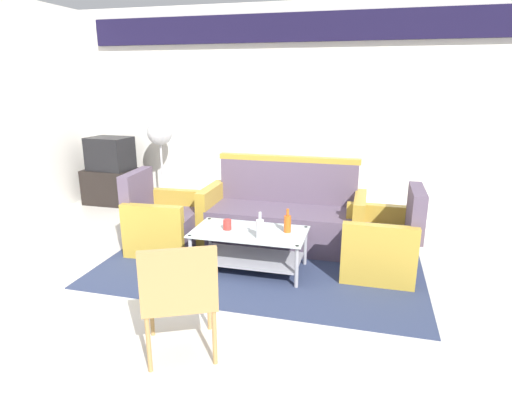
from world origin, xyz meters
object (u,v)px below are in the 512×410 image
Objects in this scene: armchair_left at (162,223)px; bottle_clear at (260,228)px; bottle_orange at (287,223)px; cup at (227,225)px; couch at (283,217)px; tv_stand at (113,186)px; coffee_table at (249,244)px; wicker_chair at (179,291)px; armchair_right at (382,244)px; pedestal_fan at (160,138)px; television at (110,153)px.

bottle_clear is (1.24, -0.49, 0.22)m from armchair_left.
bottle_orange is 2.31× the size of cup.
tv_stand is at bearing -19.35° from couch.
wicker_chair is at bearing -92.78° from coffee_table.
bottle_orange is (0.36, 0.07, 0.23)m from coffee_table.
cup is at bearing 158.21° from bottle_clear.
cup is at bearing 101.60° from armchair_right.
pedestal_fan is (-3.09, 1.56, 0.73)m from armchair_right.
tv_stand reaches higher than coffee_table.
bottle_orange is 1.57m from wicker_chair.
couch is 0.91m from cup.
armchair_right reaches higher than coffee_table.
wicker_chair is at bearing -99.48° from bottle_clear.
armchair_right is 3.53m from pedestal_fan.
armchair_right is 3.37× the size of bottle_clear.
bottle_clear is 0.20× the size of pedestal_fan.
armchair_right is at bearing 13.01° from coffee_table.
bottle_clear is (-0.21, -0.23, 0.01)m from bottle_orange.
armchair_right is 8.50× the size of cup.
couch is 0.97m from bottle_clear.
armchair_left is at bearing 89.03° from armchair_right.
pedestal_fan reaches higher than bottle_clear.
couch is 1.35m from armchair_left.
wicker_chair is (-0.24, -2.24, 0.18)m from couch.
armchair_right is 1.28m from coffee_table.
tv_stand is at bearing 143.32° from cup.
armchair_right reaches higher than bottle_clear.
tv_stand is at bearing 145.01° from bottle_clear.
tv_stand is at bearing 90.00° from television.
cup is 2.53m from pedestal_fan.
armchair_left is 1.35m from bottle_clear.
television is 0.84m from pedestal_fan.
coffee_table is 3.23m from television.
bottle_clear is at bearing -47.44° from coffee_table.
bottle_clear is at bearing -34.99° from tv_stand.
wicker_chair reaches higher than bottle_orange.
armchair_right is at bearing 27.06° from wicker_chair.
wicker_chair is at bearing -105.80° from bottle_orange.
coffee_table is 1.72× the size of television.
coffee_table is 0.32m from bottle_clear.
couch is 7.14× the size of bottle_clear.
bottle_clear is 3.41m from tv_stand.
television is (-2.79, 1.95, 0.25)m from bottle_clear.
pedestal_fan is at bearing 63.31° from armchair_right.
tv_stand is 0.63× the size of pedestal_fan.
armchair_left reaches higher than cup.
television is (-2.81, 1.00, 0.44)m from couch.
armchair_right reaches higher than wicker_chair.
television reaches higher than wicker_chair.
bottle_orange reaches higher than tv_stand.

